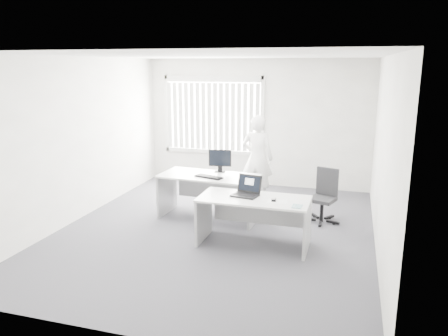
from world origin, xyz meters
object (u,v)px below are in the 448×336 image
(desk_near, at_px, (254,211))
(desk_far, at_px, (209,187))
(monitor, at_px, (220,161))
(office_chair, at_px, (323,205))
(laptop, at_px, (245,187))
(person, at_px, (257,158))

(desk_near, bearing_deg, desk_far, 137.23)
(monitor, bearing_deg, office_chair, -5.89)
(desk_near, relative_size, monitor, 4.03)
(laptop, distance_m, monitor, 1.44)
(desk_far, bearing_deg, laptop, -43.32)
(desk_near, distance_m, office_chair, 1.67)
(desk_near, xyz_separation_m, person, (-0.43, 2.22, 0.32))
(desk_near, relative_size, desk_far, 0.93)
(desk_near, xyz_separation_m, laptop, (-0.15, 0.04, 0.36))
(office_chair, relative_size, monitor, 2.27)
(desk_near, bearing_deg, monitor, 126.59)
(desk_near, relative_size, person, 0.95)
(desk_near, distance_m, desk_far, 1.41)
(desk_near, xyz_separation_m, monitor, (-0.91, 1.25, 0.45))
(laptop, bearing_deg, desk_far, 144.98)
(office_chair, height_order, person, person)
(person, bearing_deg, desk_far, 67.55)
(desk_near, height_order, monitor, monitor)
(laptop, height_order, monitor, monitor)
(person, xyz_separation_m, monitor, (-0.48, -0.96, 0.12))
(person, height_order, monitor, person)
(desk_far, relative_size, office_chair, 1.90)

